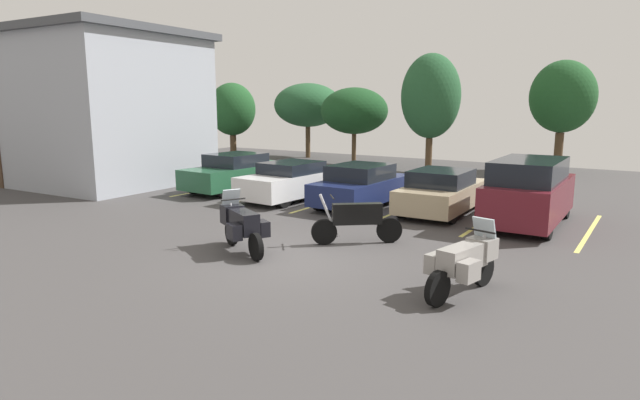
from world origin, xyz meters
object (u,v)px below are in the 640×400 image
(motorcycle_second, at_px, (465,261))
(car_white, at_px, (294,181))
(car_green, at_px, (238,173))
(motorcycle_touring, at_px, (241,224))
(car_maroon, at_px, (529,192))
(car_tan, at_px, (442,192))
(motorcycle_third, at_px, (356,220))
(car_navy, at_px, (361,186))

(motorcycle_second, height_order, car_white, car_white)
(car_green, bearing_deg, motorcycle_touring, -47.93)
(car_white, bearing_deg, motorcycle_touring, -64.41)
(motorcycle_touring, distance_m, car_white, 7.11)
(motorcycle_second, height_order, car_maroon, car_maroon)
(motorcycle_second, distance_m, car_tan, 7.53)
(motorcycle_third, distance_m, car_green, 9.30)
(car_maroon, bearing_deg, motorcycle_touring, -127.67)
(motorcycle_second, xyz_separation_m, car_white, (-8.46, 6.37, 0.04))
(motorcycle_third, bearing_deg, car_white, 139.44)
(motorcycle_third, height_order, car_green, car_green)
(motorcycle_touring, height_order, car_white, motorcycle_touring)
(car_tan, relative_size, car_maroon, 0.94)
(motorcycle_touring, xyz_separation_m, car_maroon, (5.12, 6.63, 0.30))
(motorcycle_touring, height_order, car_tan, motorcycle_touring)
(motorcycle_third, relative_size, car_maroon, 0.41)
(motorcycle_second, height_order, car_green, car_green)
(motorcycle_second, relative_size, car_maroon, 0.48)
(car_green, distance_m, car_tan, 8.50)
(car_green, distance_m, car_navy, 5.80)
(car_green, xyz_separation_m, car_navy, (5.79, -0.24, -0.02))
(car_white, height_order, car_maroon, car_maroon)
(car_green, distance_m, car_white, 3.05)
(motorcycle_touring, distance_m, motorcycle_third, 2.88)
(motorcycle_touring, xyz_separation_m, car_tan, (2.41, 6.95, 0.01))
(motorcycle_third, bearing_deg, motorcycle_second, -31.06)
(motorcycle_touring, height_order, motorcycle_third, motorcycle_touring)
(motorcycle_touring, xyz_separation_m, motorcycle_third, (1.96, 2.11, -0.07))
(motorcycle_touring, bearing_deg, car_tan, 70.89)
(motorcycle_touring, bearing_deg, motorcycle_third, 47.13)
(motorcycle_touring, distance_m, car_green, 9.10)
(motorcycle_second, distance_m, car_green, 13.31)
(car_white, bearing_deg, car_maroon, 1.52)
(car_green, height_order, car_white, car_green)
(car_maroon, bearing_deg, motorcycle_third, -124.97)
(car_green, bearing_deg, motorcycle_third, -29.99)
(car_green, xyz_separation_m, car_tan, (8.50, 0.19, -0.04))
(motorcycle_third, height_order, car_maroon, car_maroon)
(car_navy, bearing_deg, car_maroon, 1.20)
(motorcycle_second, bearing_deg, car_navy, 131.33)
(car_white, bearing_deg, car_tan, 5.59)
(car_green, height_order, car_navy, car_green)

